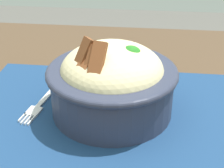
{
  "coord_description": "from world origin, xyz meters",
  "views": [
    {
      "loc": [
        -0.07,
        0.43,
        1.04
      ],
      "look_at": [
        -0.02,
        -0.04,
        0.77
      ],
      "focal_mm": 54.47,
      "sensor_mm": 36.0,
      "label": 1
    }
  ],
  "objects": [
    {
      "name": "table",
      "position": [
        0.0,
        0.0,
        0.66
      ],
      "size": [
        1.24,
        0.91,
        0.72
      ],
      "color": "#4C3826",
      "rests_on": "ground_plane"
    },
    {
      "name": "placemat",
      "position": [
        0.0,
        -0.02,
        0.72
      ],
      "size": [
        0.46,
        0.34,
        0.0
      ],
      "primitive_type": "cube",
      "rotation": [
        0.0,
        0.0,
        -0.01
      ],
      "color": "navy",
      "rests_on": "table"
    },
    {
      "name": "bowl",
      "position": [
        -0.02,
        -0.04,
        0.78
      ],
      "size": [
        0.21,
        0.21,
        0.14
      ],
      "color": "#2D3347",
      "rests_on": "placemat"
    },
    {
      "name": "fork",
      "position": [
        0.11,
        -0.04,
        0.73
      ],
      "size": [
        0.04,
        0.12,
        0.0
      ],
      "color": "silver",
      "rests_on": "placemat"
    }
  ]
}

